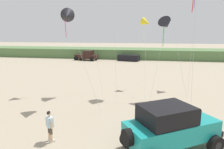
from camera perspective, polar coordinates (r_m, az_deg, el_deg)
name	(u,v)px	position (r m, az deg, el deg)	size (l,w,h in m)	color
dune_ridge	(125,53)	(47.64, 3.58, 5.94)	(90.00, 8.48, 2.04)	#567A47
jeep	(171,127)	(10.36, 15.86, -13.68)	(4.95, 4.34, 2.26)	teal
person_watching	(50,125)	(11.27, -16.81, -13.09)	(0.50, 0.47, 1.67)	#DBB28E
distant_pickup	(87,56)	(43.06, -7.01, 5.19)	(4.91, 3.28, 1.98)	black
distant_sedan	(129,58)	(41.77, 4.63, 4.59)	(4.20, 1.70, 1.20)	black
kite_yellow_diamond	(166,24)	(18.00, 14.63, 13.26)	(1.92, 3.79, 6.88)	black
kite_black_sled	(67,16)	(15.60, -12.31, 15.59)	(3.53, 2.09, 7.40)	black
kite_red_delta	(146,23)	(21.31, 9.33, 13.96)	(1.26, 5.33, 7.08)	yellow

